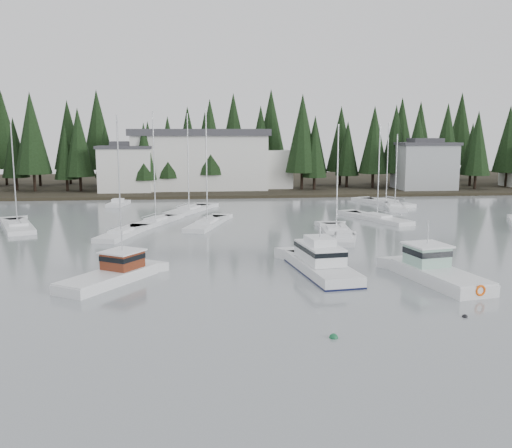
{
  "coord_description": "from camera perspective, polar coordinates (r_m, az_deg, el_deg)",
  "views": [
    {
      "loc": [
        -5.47,
        -23.28,
        10.87
      ],
      "look_at": [
        -0.19,
        28.19,
        2.5
      ],
      "focal_mm": 40.0,
      "sensor_mm": 36.0,
      "label": 1
    }
  ],
  "objects": [
    {
      "name": "mooring_buoy_dark",
      "position": [
        36.46,
        20.16,
        -8.74
      ],
      "size": [
        0.35,
        0.35,
        0.35
      ],
      "primitive_type": "sphere",
      "color": "black",
      "rests_on": "ground"
    },
    {
      "name": "sailboat_8",
      "position": [
        62.67,
        8.01,
        -0.83
      ],
      "size": [
        3.73,
        8.47,
        12.25
      ],
      "rotation": [
        0.0,
        0.0,
        1.47
      ],
      "color": "silver",
      "rests_on": "ground"
    },
    {
      "name": "sailboat_12",
      "position": [
        84.59,
        13.7,
        1.58
      ],
      "size": [
        4.58,
        9.99,
        11.13
      ],
      "rotation": [
        0.0,
        0.0,
        1.34
      ],
      "color": "silver",
      "rests_on": "ground"
    },
    {
      "name": "mooring_buoy_green",
      "position": [
        31.31,
        7.76,
        -11.22
      ],
      "size": [
        0.48,
        0.48,
        0.48
      ],
      "primitive_type": "sphere",
      "color": "#145933",
      "rests_on": "ground"
    },
    {
      "name": "harbor_inn",
      "position": [
        105.78,
        -4.52,
        6.4
      ],
      "size": [
        29.5,
        11.5,
        10.9
      ],
      "color": "silver",
      "rests_on": "ground"
    },
    {
      "name": "ground",
      "position": [
        26.27,
        6.95,
        -15.33
      ],
      "size": [
        260.0,
        260.0,
        0.0
      ],
      "primitive_type": "plane",
      "color": "gray",
      "rests_on": "ground"
    },
    {
      "name": "conifer_treeline",
      "position": [
        109.96,
        -2.98,
        3.51
      ],
      "size": [
        200.0,
        22.0,
        20.0
      ],
      "primitive_type": null,
      "color": "black",
      "rests_on": "ground"
    },
    {
      "name": "house_east_a",
      "position": [
        109.61,
        16.47,
        5.7
      ],
      "size": [
        10.6,
        8.48,
        9.25
      ],
      "color": "#999EA0",
      "rests_on": "ground"
    },
    {
      "name": "sailboat_10",
      "position": [
        72.69,
        12.01,
        0.44
      ],
      "size": [
        6.43,
        11.0,
        12.36
      ],
      "rotation": [
        0.0,
        0.0,
        1.95
      ],
      "color": "silver",
      "rests_on": "ground"
    },
    {
      "name": "lobster_boat_brown",
      "position": [
        43.2,
        -14.33,
        -5.04
      ],
      "size": [
        6.87,
        8.47,
        4.11
      ],
      "rotation": [
        0.0,
        0.0,
        0.99
      ],
      "color": "silver",
      "rests_on": "ground"
    },
    {
      "name": "sailboat_3",
      "position": [
        70.51,
        -22.73,
        -0.35
      ],
      "size": [
        6.66,
        10.99,
        12.31
      ],
      "rotation": [
        0.0,
        0.0,
        1.95
      ],
      "color": "silver",
      "rests_on": "ground"
    },
    {
      "name": "sailboat_0",
      "position": [
        61.76,
        -13.33,
        -1.12
      ],
      "size": [
        4.86,
        8.98,
        13.19
      ],
      "rotation": [
        0.0,
        0.0,
        1.28
      ],
      "color": "silver",
      "rests_on": "ground"
    },
    {
      "name": "sailboat_13",
      "position": [
        69.37,
        -9.99,
        0.11
      ],
      "size": [
        5.65,
        9.02,
        13.83
      ],
      "rotation": [
        0.0,
        0.0,
        1.17
      ],
      "color": "silver",
      "rests_on": "ground"
    },
    {
      "name": "sailboat_1",
      "position": [
        79.02,
        -6.71,
        1.27
      ],
      "size": [
        6.83,
        10.24,
        13.87
      ],
      "rotation": [
        0.0,
        0.0,
        1.13
      ],
      "color": "silver",
      "rests_on": "ground"
    },
    {
      "name": "runabout_1",
      "position": [
        57.71,
        8.83,
        -1.64
      ],
      "size": [
        3.82,
        6.1,
        1.42
      ],
      "rotation": [
        0.0,
        0.0,
        1.26
      ],
      "color": "silver",
      "rests_on": "ground"
    },
    {
      "name": "sailboat_9",
      "position": [
        67.13,
        -4.89,
        -0.1
      ],
      "size": [
        5.7,
        11.06,
        14.01
      ],
      "rotation": [
        0.0,
        0.0,
        1.26
      ],
      "color": "silver",
      "rests_on": "ground"
    },
    {
      "name": "far_shore_land",
      "position": [
        120.9,
        -3.25,
        4.02
      ],
      "size": [
        240.0,
        54.0,
        1.0
      ],
      "primitive_type": "cube",
      "color": "black",
      "rests_on": "ground"
    },
    {
      "name": "lobster_boat_teal",
      "position": [
        44.1,
        17.61,
        -4.74
      ],
      "size": [
        4.76,
        9.28,
        4.92
      ],
      "rotation": [
        0.0,
        0.0,
        1.77
      ],
      "color": "silver",
      "rests_on": "ground"
    },
    {
      "name": "sailboat_5",
      "position": [
        88.92,
        12.86,
        1.98
      ],
      "size": [
        6.38,
        10.45,
        12.81
      ],
      "rotation": [
        0.0,
        0.0,
        1.95
      ],
      "color": "silver",
      "rests_on": "ground"
    },
    {
      "name": "house_west",
      "position": [
        103.24,
        -12.88,
        5.51
      ],
      "size": [
        9.54,
        7.42,
        8.75
      ],
      "color": "silver",
      "rests_on": "ground"
    },
    {
      "name": "runabout_3",
      "position": [
        87.65,
        -13.64,
        1.89
      ],
      "size": [
        3.02,
        5.53,
        1.42
      ],
      "rotation": [
        0.0,
        0.0,
        1.41
      ],
      "color": "silver",
      "rests_on": "ground"
    },
    {
      "name": "cabin_cruiser_center",
      "position": [
        44.75,
        6.51,
        -4.07
      ],
      "size": [
        4.4,
        10.39,
        4.32
      ],
      "rotation": [
        0.0,
        0.0,
        1.7
      ],
      "color": "silver",
      "rests_on": "ground"
    }
  ]
}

